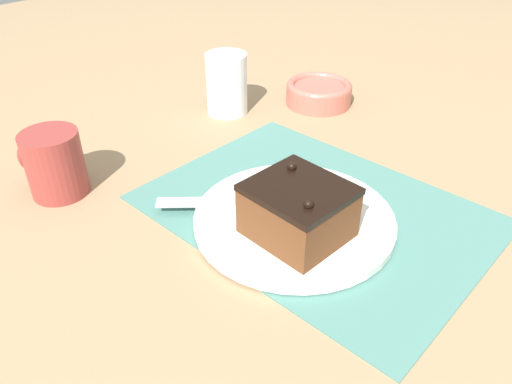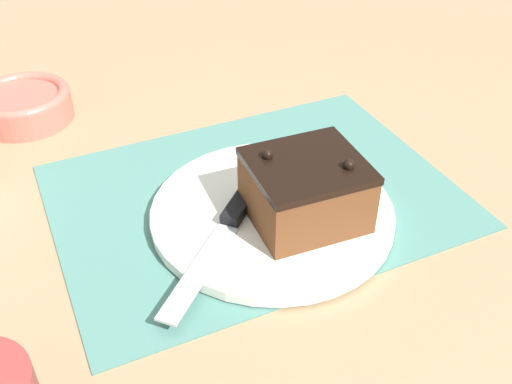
# 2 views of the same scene
# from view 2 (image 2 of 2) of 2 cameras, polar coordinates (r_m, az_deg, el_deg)

# --- Properties ---
(ground_plane) EXTENTS (3.00, 3.00, 0.00)m
(ground_plane) POSITION_cam_2_polar(r_m,az_deg,el_deg) (0.71, -0.12, -0.42)
(ground_plane) COLOR #9E7F5B
(placemat_woven) EXTENTS (0.46, 0.34, 0.00)m
(placemat_woven) POSITION_cam_2_polar(r_m,az_deg,el_deg) (0.71, -0.12, -0.29)
(placemat_woven) COLOR slate
(placemat_woven) RESTS_ON ground_plane
(cake_plate) EXTENTS (0.27, 0.27, 0.01)m
(cake_plate) POSITION_cam_2_polar(r_m,az_deg,el_deg) (0.67, 1.81, -1.89)
(cake_plate) COLOR white
(cake_plate) RESTS_ON placemat_woven
(chocolate_cake) EXTENTS (0.12, 0.11, 0.08)m
(chocolate_cake) POSITION_cam_2_polar(r_m,az_deg,el_deg) (0.63, 4.75, 0.20)
(chocolate_cake) COLOR brown
(chocolate_cake) RESTS_ON cake_plate
(serving_knife) EXTENTS (0.16, 0.16, 0.01)m
(serving_knife) POSITION_cam_2_polar(r_m,az_deg,el_deg) (0.64, -2.73, -3.19)
(serving_knife) COLOR black
(serving_knife) RESTS_ON cake_plate
(small_bowl) EXTENTS (0.13, 0.13, 0.05)m
(small_bowl) POSITION_cam_2_polar(r_m,az_deg,el_deg) (0.91, -21.25, 7.83)
(small_bowl) COLOR #C66656
(small_bowl) RESTS_ON ground_plane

